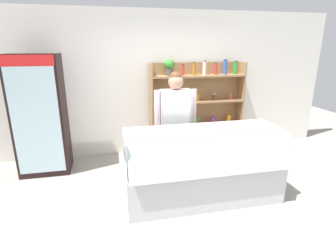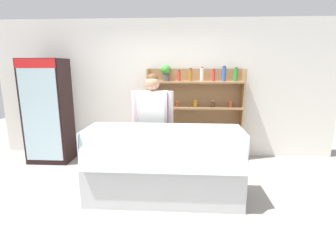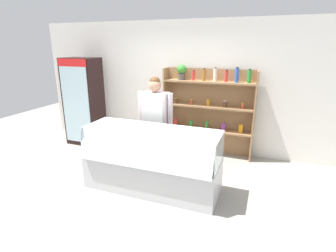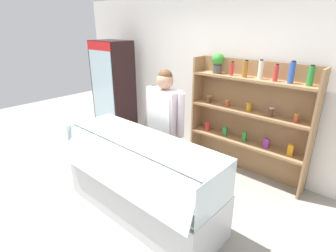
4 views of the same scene
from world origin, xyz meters
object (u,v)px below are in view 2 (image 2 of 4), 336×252
Objects in this scene: shelving_unit at (194,108)px; shop_clerk at (153,118)px; drinks_fridge at (48,111)px; deli_display_case at (164,177)px.

shop_clerk is (-0.68, -1.10, 0.01)m from shelving_unit.
shop_clerk is at bearing -121.70° from shelving_unit.
drinks_fridge reaches higher than shop_clerk.
shelving_unit is at bearing 75.49° from deli_display_case.
shelving_unit reaches higher than deli_display_case.
deli_display_case is 0.99m from shop_clerk.
deli_display_case is (2.30, -1.38, -0.66)m from drinks_fridge.
drinks_fridge is 1.05× the size of shelving_unit.
deli_display_case is 1.23× the size of shop_clerk.
shelving_unit is 1.95m from deli_display_case.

